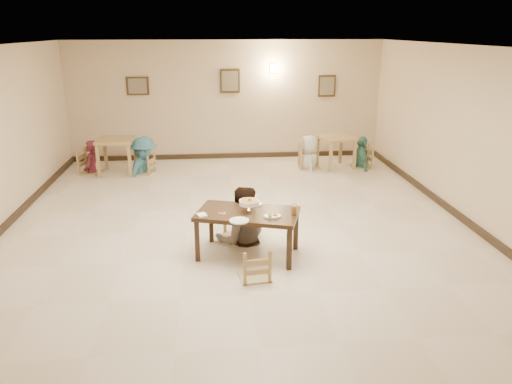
{
  "coord_description": "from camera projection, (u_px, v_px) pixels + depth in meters",
  "views": [
    {
      "loc": [
        -0.45,
        -7.87,
        3.26
      ],
      "look_at": [
        0.26,
        -0.34,
        0.78
      ],
      "focal_mm": 35.0,
      "sensor_mm": 36.0,
      "label": 1
    }
  ],
  "objects": [
    {
      "name": "ceiling",
      "position": [
        237.0,
        46.0,
        7.56
      ],
      "size": [
        10.0,
        10.0,
        0.0
      ],
      "primitive_type": "plane",
      "color": "white",
      "rests_on": "wall_back"
    },
    {
      "name": "bg_chair_ll",
      "position": [
        90.0,
        151.0,
        11.65
      ],
      "size": [
        0.51,
        0.51,
        1.08
      ],
      "rotation": [
        0.0,
        0.0,
        1.39
      ],
      "color": "tan",
      "rests_on": "floor"
    },
    {
      "name": "chair_far",
      "position": [
        239.0,
        209.0,
        8.03
      ],
      "size": [
        0.47,
        0.47,
        1.0
      ],
      "rotation": [
        0.0,
        0.0,
        0.22
      ],
      "color": "tan",
      "rests_on": "floor"
    },
    {
      "name": "drink_glass",
      "position": [
        294.0,
        210.0,
        7.21
      ],
      "size": [
        0.08,
        0.08,
        0.16
      ],
      "color": "white",
      "rests_on": "main_table"
    },
    {
      "name": "bg_diner_d",
      "position": [
        363.0,
        136.0,
        12.08
      ],
      "size": [
        0.39,
        0.92,
        1.55
      ],
      "primitive_type": "imported",
      "rotation": [
        0.0,
        0.0,
        1.55
      ],
      "color": "teal",
      "rests_on": "floor"
    },
    {
      "name": "main_diner",
      "position": [
        242.0,
        187.0,
        7.8
      ],
      "size": [
        0.92,
        0.74,
        1.81
      ],
      "primitive_type": "imported",
      "rotation": [
        0.0,
        0.0,
        3.21
      ],
      "color": "gray",
      "rests_on": "floor"
    },
    {
      "name": "napkin_cutlery",
      "position": [
        202.0,
        215.0,
        7.17
      ],
      "size": [
        0.19,
        0.26,
        0.03
      ],
      "color": "white",
      "rests_on": "main_table"
    },
    {
      "name": "baseboard_right",
      "position": [
        462.0,
        218.0,
        8.83
      ],
      "size": [
        0.06,
        10.0,
        0.12
      ],
      "primitive_type": "cube",
      "color": "#2E2116",
      "rests_on": "floor"
    },
    {
      "name": "rice_plate_near",
      "position": [
        239.0,
        220.0,
        6.97
      ],
      "size": [
        0.28,
        0.28,
        0.06
      ],
      "color": "white",
      "rests_on": "main_table"
    },
    {
      "name": "wall_front",
      "position": [
        283.0,
        308.0,
        3.3
      ],
      "size": [
        10.0,
        0.0,
        10.0
      ],
      "primitive_type": "plane",
      "rotation": [
        -1.57,
        0.0,
        0.0
      ],
      "color": "beige",
      "rests_on": "floor"
    },
    {
      "name": "floor",
      "position": [
        239.0,
        229.0,
        8.5
      ],
      "size": [
        10.0,
        10.0,
        0.0
      ],
      "primitive_type": "plane",
      "color": "beige",
      "rests_on": "ground"
    },
    {
      "name": "wall_back",
      "position": [
        226.0,
        101.0,
        12.76
      ],
      "size": [
        10.0,
        0.0,
        10.0
      ],
      "primitive_type": "plane",
      "rotation": [
        1.57,
        0.0,
        0.0
      ],
      "color": "beige",
      "rests_on": "floor"
    },
    {
      "name": "bg_table_right",
      "position": [
        336.0,
        142.0,
        12.1
      ],
      "size": [
        0.96,
        0.96,
        0.78
      ],
      "rotation": [
        0.0,
        0.0,
        0.28
      ],
      "color": "tan",
      "rests_on": "floor"
    },
    {
      "name": "curry_warmer",
      "position": [
        249.0,
        203.0,
        7.28
      ],
      "size": [
        0.32,
        0.29,
        0.26
      ],
      "color": "silver",
      "rests_on": "main_table"
    },
    {
      "name": "picture_c",
      "position": [
        327.0,
        86.0,
        12.84
      ],
      "size": [
        0.45,
        0.04,
        0.55
      ],
      "color": "#382914",
      "rests_on": "wall_back"
    },
    {
      "name": "chair_near",
      "position": [
        254.0,
        248.0,
        6.72
      ],
      "size": [
        0.41,
        0.41,
        0.88
      ],
      "rotation": [
        0.0,
        0.0,
        3.27
      ],
      "color": "tan",
      "rests_on": "floor"
    },
    {
      "name": "rice_plate_far",
      "position": [
        254.0,
        204.0,
        7.63
      ],
      "size": [
        0.26,
        0.26,
        0.06
      ],
      "color": "white",
      "rests_on": "main_table"
    },
    {
      "name": "bg_table_left",
      "position": [
        116.0,
        145.0,
        11.59
      ],
      "size": [
        0.86,
        0.86,
        0.83
      ],
      "rotation": [
        0.0,
        0.0,
        -0.04
      ],
      "color": "tan",
      "rests_on": "floor"
    },
    {
      "name": "bg_diner_a",
      "position": [
        89.0,
        140.0,
        11.57
      ],
      "size": [
        0.42,
        0.6,
        1.57
      ],
      "primitive_type": "imported",
      "rotation": [
        0.0,
        0.0,
        4.64
      ],
      "color": "maroon",
      "rests_on": "floor"
    },
    {
      "name": "main_table",
      "position": [
        248.0,
        217.0,
        7.36
      ],
      "size": [
        1.65,
        1.23,
        0.69
      ],
      "rotation": [
        0.0,
        0.0,
        -0.3
      ],
      "color": "#382517",
      "rests_on": "floor"
    },
    {
      "name": "chili_dish",
      "position": [
        222.0,
        213.0,
        7.26
      ],
      "size": [
        0.1,
        0.1,
        0.02
      ],
      "color": "white",
      "rests_on": "main_table"
    },
    {
      "name": "bg_chair_rl",
      "position": [
        310.0,
        146.0,
        12.12
      ],
      "size": [
        0.51,
        0.51,
        1.09
      ],
      "rotation": [
        0.0,
        0.0,
        1.51
      ],
      "color": "tan",
      "rests_on": "floor"
    },
    {
      "name": "wall_right",
      "position": [
        475.0,
        138.0,
        8.39
      ],
      "size": [
        0.0,
        10.0,
        10.0
      ],
      "primitive_type": "plane",
      "rotation": [
        1.57,
        0.0,
        -1.57
      ],
      "color": "beige",
      "rests_on": "floor"
    },
    {
      "name": "bg_chair_rr",
      "position": [
        362.0,
        147.0,
        12.16
      ],
      "size": [
        0.48,
        0.48,
        1.03
      ],
      "rotation": [
        0.0,
        0.0,
        -1.61
      ],
      "color": "tan",
      "rests_on": "floor"
    },
    {
      "name": "bg_diner_c",
      "position": [
        310.0,
        135.0,
        12.04
      ],
      "size": [
        0.56,
        0.82,
        1.61
      ],
      "primitive_type": "imported",
      "rotation": [
        0.0,
        0.0,
        4.65
      ],
      "color": "silver",
      "rests_on": "floor"
    },
    {
      "name": "fried_plate",
      "position": [
        272.0,
        216.0,
        7.14
      ],
      "size": [
        0.25,
        0.25,
        0.05
      ],
      "color": "white",
      "rests_on": "main_table"
    },
    {
      "name": "bg_diner_b",
      "position": [
        142.0,
        137.0,
        11.54
      ],
      "size": [
        1.05,
        1.3,
        1.75
      ],
      "primitive_type": "imported",
      "rotation": [
        0.0,
        0.0,
        1.16
      ],
      "color": "teal",
      "rests_on": "floor"
    },
    {
      "name": "bg_chair_lr",
      "position": [
        144.0,
        155.0,
        11.68
      ],
      "size": [
        0.41,
        0.41,
        0.87
      ],
      "rotation": [
        0.0,
        0.0,
        -1.92
      ],
      "color": "tan",
      "rests_on": "floor"
    },
    {
      "name": "baseboard_back",
      "position": [
        227.0,
        156.0,
        13.18
      ],
      "size": [
        8.0,
        0.06,
        0.12
      ],
      "primitive_type": "cube",
      "color": "#2E2116",
      "rests_on": "floor"
    },
    {
      "name": "picture_a",
      "position": [
        138.0,
        86.0,
        12.4
      ],
      "size": [
        0.55,
        0.04,
        0.45
      ],
      "color": "#382914",
      "rests_on": "wall_back"
    },
    {
      "name": "wall_sconce",
      "position": [
        273.0,
        68.0,
        12.58
      ],
      "size": [
        0.16,
        0.05,
        0.22
      ],
      "primitive_type": "cube",
      "color": "#FFD88C",
      "rests_on": "wall_back"
    },
    {
      "name": "picture_b",
      "position": [
        230.0,
        81.0,
        12.57
      ],
      "size": [
        0.5,
        0.04,
        0.6
      ],
      "color": "#382914",
      "rests_on": "wall_back"
    }
  ]
}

